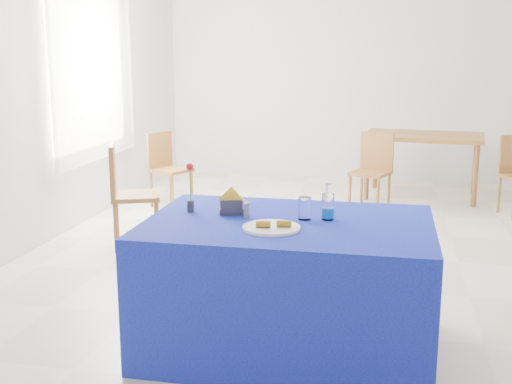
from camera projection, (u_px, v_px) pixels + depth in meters
floor at (323, 254)px, 5.49m from camera, size 7.00×7.00×0.00m
room_shell at (328, 45)px, 5.12m from camera, size 7.00×7.00×7.00m
window_pane at (89, 67)px, 6.42m from camera, size 0.04×1.50×1.60m
curtain at (95, 67)px, 6.40m from camera, size 0.04×1.75×1.85m
plate at (271, 228)px, 3.43m from camera, size 0.31×0.31×0.01m
drinking_glass at (305, 208)px, 3.62m from camera, size 0.07×0.07×0.13m
salt_shaker at (246, 211)px, 3.66m from camera, size 0.03×0.03×0.08m
pepper_shaker at (247, 209)px, 3.69m from camera, size 0.03×0.03×0.08m
blue_table at (288, 285)px, 3.68m from camera, size 1.60×1.10×0.76m
water_bottle at (328, 207)px, 3.61m from camera, size 0.07×0.07×0.21m
napkin_holder at (231, 206)px, 3.73m from camera, size 0.15×0.09×0.17m
rose_vase at (190, 189)px, 3.78m from camera, size 0.04×0.04×0.29m
oak_table at (424, 141)px, 7.54m from camera, size 1.44×1.02×0.76m
chair_bg_left at (373, 166)px, 6.97m from camera, size 0.48×0.48×0.84m
chair_win_a at (125, 188)px, 5.60m from camera, size 0.53×0.53×0.92m
chair_win_b at (166, 164)px, 7.15m from camera, size 0.49×0.49×0.83m
banana_pieces at (274, 224)px, 3.41m from camera, size 0.19×0.08×0.04m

